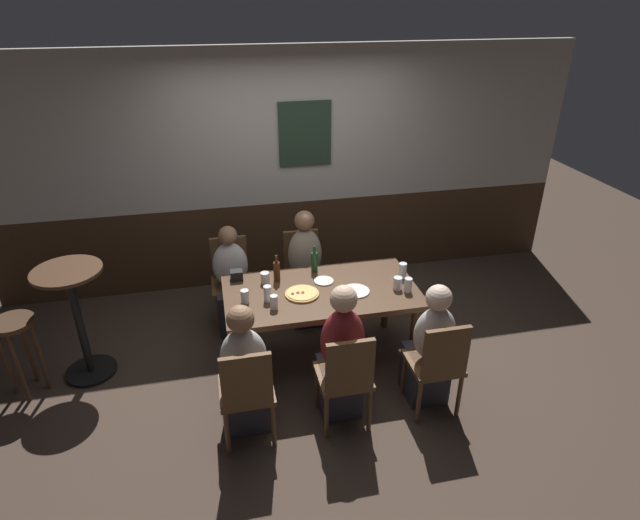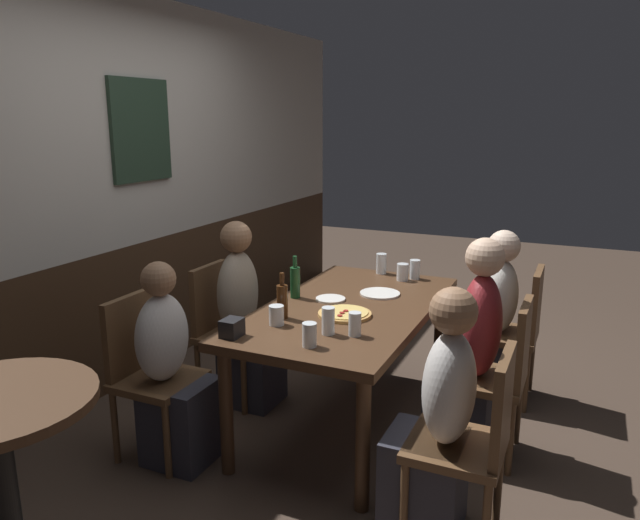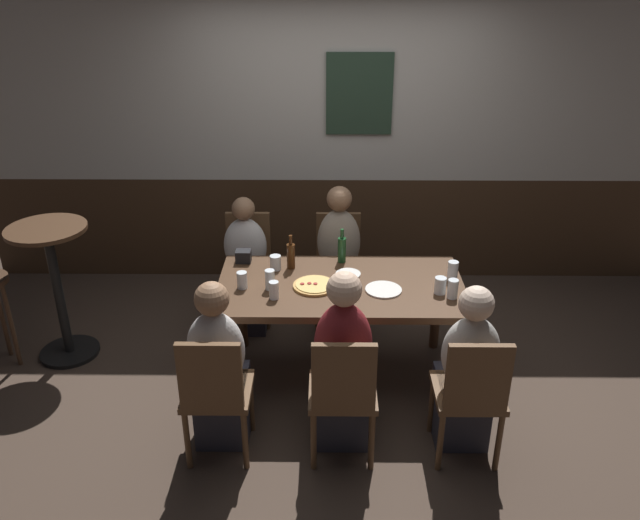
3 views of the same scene
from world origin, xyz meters
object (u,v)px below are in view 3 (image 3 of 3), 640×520
object	(u,v)px
person_right_near	(465,378)
pint_glass_stout	(275,263)
person_left_near	(220,376)
beer_bottle_brown	(291,255)
tumbler_water	(274,291)
beer_bottle_green	(342,249)
chair_mid_near	(343,391)
person_left_far	(246,274)
person_mid_far	(338,270)
beer_glass_half	(242,281)
side_bar_table	(56,282)
person_mid_near	(342,372)
chair_mid_far	(338,261)
chair_left_near	(215,390)
chair_right_near	(471,391)
pint_glass_pale	(453,290)
tumbler_short	(440,286)
highball_clear	(453,272)
pizza	(315,285)
plate_white_large	(383,290)
pint_glass_amber	(270,281)
chair_left_far	(248,261)
plate_white_small	(348,274)
condiment_caddy	(243,256)
dining_table	(340,294)

from	to	relation	value
person_right_near	pint_glass_stout	distance (m)	1.55
person_left_near	beer_bottle_brown	distance (m)	1.09
tumbler_water	beer_bottle_green	size ratio (longest dim) A/B	0.47
chair_mid_near	person_left_far	distance (m)	1.73
person_left_far	person_mid_far	size ratio (longest dim) A/B	0.92
person_left_far	person_right_near	xyz separation A→B (m)	(1.48, -1.40, 0.02)
pint_glass_stout	beer_glass_half	bearing A→B (deg)	-125.30
side_bar_table	person_left_near	bearing A→B (deg)	-35.53
person_mid_near	beer_bottle_brown	distance (m)	1.07
chair_mid_far	tumbler_water	world-z (taller)	chair_mid_far
chair_left_near	beer_glass_half	size ratio (longest dim) A/B	7.53
chair_right_near	person_mid_far	xyz separation A→B (m)	(-0.74, 1.57, 0.00)
chair_right_near	beer_bottle_green	world-z (taller)	beer_bottle_green
pint_glass_pale	person_right_near	bearing A→B (deg)	-88.43
pint_glass_pale	tumbler_short	bearing A→B (deg)	137.94
chair_mid_far	chair_left_near	bearing A→B (deg)	-113.18
pint_glass_stout	highball_clear	world-z (taller)	highball_clear
pint_glass_pale	beer_glass_half	size ratio (longest dim) A/B	1.11
tumbler_water	side_bar_table	size ratio (longest dim) A/B	0.12
person_right_near	beer_glass_half	bearing A→B (deg)	155.57
pizza	plate_white_large	bearing A→B (deg)	-5.71
highball_clear	side_bar_table	world-z (taller)	side_bar_table
person_left_far	beer_glass_half	xyz separation A→B (m)	(0.08, -0.77, 0.34)
beer_bottle_brown	person_mid_far	bearing A→B (deg)	52.54
person_mid_near	beer_glass_half	world-z (taller)	person_mid_near
chair_mid_far	beer_glass_half	xyz separation A→B (m)	(-0.66, -0.93, 0.29)
chair_mid_far	pint_glass_stout	distance (m)	0.84
tumbler_short	beer_bottle_brown	xyz separation A→B (m)	(-1.01, 0.37, 0.05)
pizza	pint_glass_pale	bearing A→B (deg)	-8.85
person_right_near	chair_left_near	bearing A→B (deg)	-173.71
pint_glass_amber	highball_clear	xyz separation A→B (m)	(1.25, 0.14, 0.00)
person_mid_far	highball_clear	distance (m)	1.05
chair_left_near	person_right_near	distance (m)	1.49
chair_mid_far	pint_glass_stout	world-z (taller)	chair_mid_far
pint_glass_pale	person_left_far	bearing A→B (deg)	148.82
pint_glass_amber	pint_glass_stout	world-z (taller)	pint_glass_amber
beer_glass_half	plate_white_large	xyz separation A→B (m)	(0.95, -0.03, -0.04)
chair_left_far	chair_right_near	bearing A→B (deg)	-49.43
person_right_near	pizza	xyz separation A→B (m)	(-0.92, 0.66, 0.28)
beer_glass_half	plate_white_small	bearing A→B (deg)	15.70
tumbler_short	beer_glass_half	bearing A→B (deg)	177.41
chair_left_near	person_right_near	world-z (taller)	person_right_near
plate_white_small	pint_glass_amber	bearing A→B (deg)	-157.79
person_left_far	beer_bottle_green	world-z (taller)	person_left_far
person_left_far	highball_clear	world-z (taller)	person_left_far
tumbler_short	plate_white_small	bearing A→B (deg)	156.44
condiment_caddy	tumbler_water	bearing A→B (deg)	-64.37
chair_mid_far	chair_left_far	bearing A→B (deg)	180.00
dining_table	chair_mid_far	bearing A→B (deg)	90.00
person_left_near	side_bar_table	world-z (taller)	person_left_near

